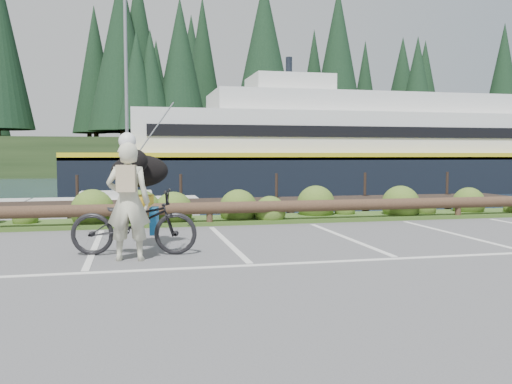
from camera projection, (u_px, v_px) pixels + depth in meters
ground at (247, 261)px, 9.15m from camera, size 72.00×72.00×0.00m
harbor_backdrop at (148, 166)px, 85.64m from camera, size 170.00×160.00×30.00m
vegetation_strip at (206, 221)px, 14.30m from camera, size 34.00×1.60×0.10m
log_rail at (210, 226)px, 13.62m from camera, size 32.00×0.30×0.60m
bicycle at (134, 222)px, 9.67m from camera, size 2.33×1.15×1.17m
cyclist at (128, 202)px, 9.12m from camera, size 0.80×0.60×2.00m
dog at (140, 171)px, 10.32m from camera, size 0.70×1.14×0.62m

